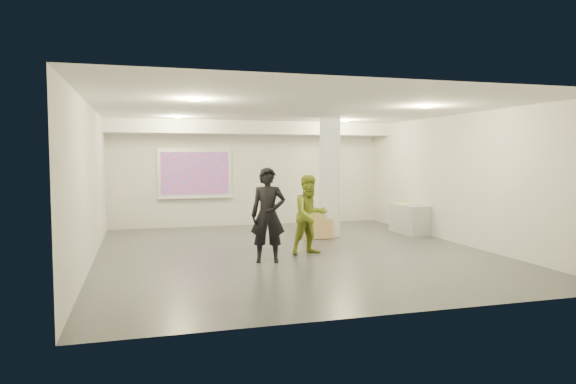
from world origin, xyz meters
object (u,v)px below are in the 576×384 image
object	(u,v)px
woman	(268,215)
man	(310,215)
projection_screen	(195,174)
credenza	(409,219)
column	(330,177)

from	to	relation	value
woman	man	size ratio (longest dim) A/B	1.11
projection_screen	credenza	xyz separation A→B (m)	(5.32, -2.73, -1.15)
woman	man	world-z (taller)	woman
column	credenza	size ratio (longest dim) A/B	2.31
credenza	man	distance (m)	4.05
projection_screen	man	xyz separation A→B (m)	(1.86, -4.80, -0.71)
column	man	distance (m)	2.57
column	credenza	world-z (taller)	column
column	man	world-z (taller)	column
column	man	bearing A→B (deg)	-120.03
projection_screen	man	size ratio (longest dim) A/B	1.28
credenza	projection_screen	bearing A→B (deg)	153.04
column	projection_screen	xyz separation A→B (m)	(-3.10, 2.65, 0.03)
man	credenza	bearing A→B (deg)	18.76
column	man	xyz separation A→B (m)	(-1.24, -2.14, -0.68)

